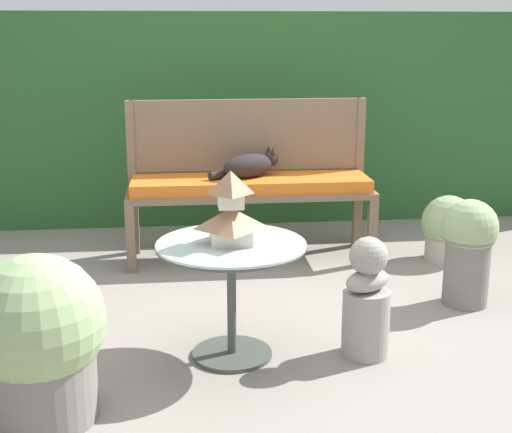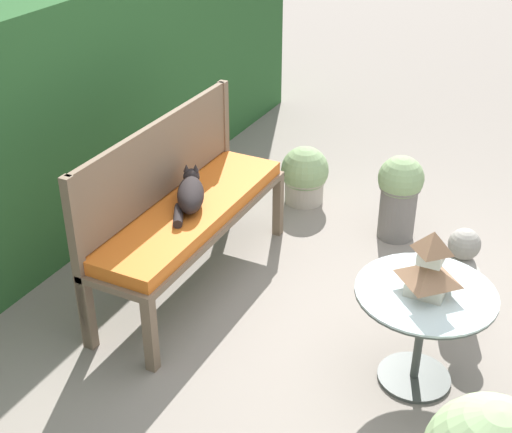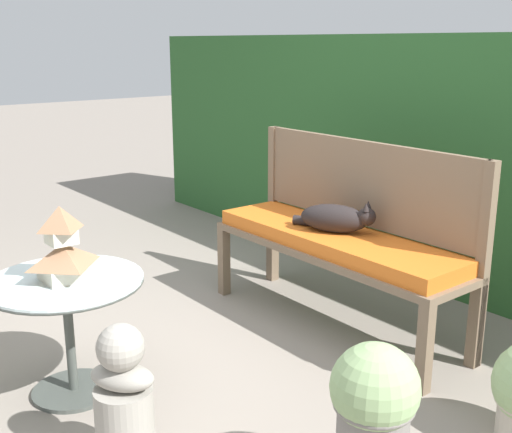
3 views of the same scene
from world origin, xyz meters
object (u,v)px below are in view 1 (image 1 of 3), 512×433
Objects in this scene: patio_table at (231,268)px; potted_plant_table_far at (38,339)px; potted_plant_bench_right at (468,247)px; potted_plant_path_edge at (448,229)px; garden_bust at (367,302)px; cat at (249,165)px; pagoda_birdhouse at (231,213)px; garden_bench at (250,189)px.

patio_table is 1.02× the size of potted_plant_table_far.
potted_plant_bench_right is 0.82m from potted_plant_path_edge.
potted_plant_path_edge is at bearing 39.93° from patio_table.
potted_plant_table_far reaches higher than garden_bust.
cat reaches higher than potted_plant_bench_right.
garden_bust is (0.64, -0.06, -0.18)m from patio_table.
potted_plant_path_edge is at bearing 20.96° from garden_bust.
patio_table is 1.48m from potted_plant_bench_right.
cat is 0.70× the size of potted_plant_table_far.
potted_plant_table_far is (-1.04, -1.99, -0.30)m from cat.
garden_bust is (0.64, -0.06, -0.45)m from pagoda_birdhouse.
pagoda_birdhouse is 1.53m from potted_plant_bench_right.
potted_plant_path_edge is 0.65× the size of potted_plant_table_far.
garden_bust is at bearing -141.65° from potted_plant_bench_right.
potted_plant_bench_right is at bearing -103.57° from potted_plant_path_edge.
garden_bench is 3.39× the size of cat.
pagoda_birdhouse is 0.50× the size of potted_plant_table_far.
cat is 2.26m from potted_plant_table_far.
garden_bust reaches higher than garden_bench.
pagoda_birdhouse is 0.56× the size of potted_plant_bench_right.
garden_bench is 2.34× the size of patio_table.
potted_plant_path_edge is at bearing -7.73° from garden_bench.
garden_bust is at bearing -124.09° from potted_plant_path_edge.
potted_plant_bench_right is at bearing -69.58° from cat.
potted_plant_bench_right reaches higher than potted_plant_path_edge.
garden_bust is 1.66m from potted_plant_path_edge.
pagoda_birdhouse is 1.01m from potted_plant_table_far.
pagoda_birdhouse is 0.76× the size of potted_plant_path_edge.
potted_plant_bench_right is 1.37× the size of potted_plant_path_edge.
potted_plant_bench_right is (1.14, -0.97, -0.14)m from garden_bench.
potted_plant_bench_right is (1.38, 0.53, -0.37)m from pagoda_birdhouse.
potted_plant_table_far is (-0.80, -0.49, -0.37)m from pagoda_birdhouse.
patio_table is at bearing 139.94° from garden_bust.
potted_plant_path_edge is at bearing 76.43° from potted_plant_bench_right.
cat is at bearing 143.91° from garden_bench.
potted_plant_bench_right is at bearing 3.40° from garden_bust.
potted_plant_bench_right is at bearing -40.33° from garden_bench.
potted_plant_path_edge is at bearing -37.16° from cat.
garden_bust is 0.97× the size of potted_plant_bench_right.
pagoda_birdhouse reaches higher than patio_table.
garden_bust is at bearing -75.49° from garden_bench.
cat is 1.08× the size of potted_plant_path_edge.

